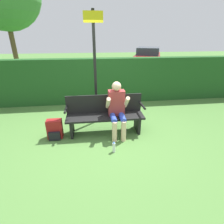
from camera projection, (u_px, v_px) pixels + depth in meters
The scene contains 8 objects.
ground_plane at pixel (105, 132), 4.31m from camera, with size 40.00×40.00×0.00m, color #4C7A38.
hedge_back at pixel (99, 81), 5.97m from camera, with size 12.00×0.38×1.50m.
park_bench at pixel (105, 114), 4.18m from camera, with size 1.83×0.48×0.90m.
person_seated at pixel (117, 107), 4.01m from camera, with size 0.51×0.62×1.25m.
backpack at pixel (55, 130), 4.01m from camera, with size 0.34×0.27×0.45m.
water_bottle at pixel (114, 147), 3.56m from camera, with size 0.06×0.06×0.23m.
signpost at pixel (95, 64), 4.21m from camera, with size 0.44×0.09×2.73m.
parked_car at pixel (148, 57), 13.46m from camera, with size 3.20×4.55×1.30m.
Camera 1 is at (-0.31, -3.72, 2.22)m, focal length 28.00 mm.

